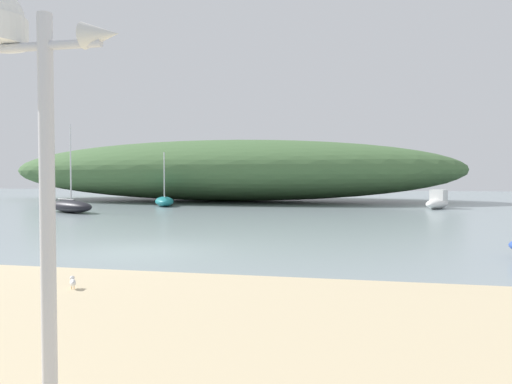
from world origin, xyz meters
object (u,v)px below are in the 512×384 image
at_px(motorboat_west_reach, 437,202).
at_px(sailboat_off_point, 164,201).
at_px(sailboat_east_reach, 71,206).
at_px(mast_structure, 8,58).
at_px(seagull_near_waterline, 73,282).

xyz_separation_m(motorboat_west_reach, sailboat_off_point, (-18.64, -1.11, -0.11)).
xyz_separation_m(motorboat_west_reach, sailboat_east_reach, (-21.64, -7.88, -0.07)).
height_order(mast_structure, motorboat_west_reach, mast_structure).
bearing_deg(sailboat_off_point, seagull_near_waterline, -71.00).
height_order(sailboat_off_point, seagull_near_waterline, sailboat_off_point).
xyz_separation_m(sailboat_east_reach, sailboat_off_point, (3.00, 6.78, -0.04)).
bearing_deg(sailboat_east_reach, motorboat_west_reach, 20.02).
distance_m(mast_structure, seagull_near_waterline, 5.11).
bearing_deg(seagull_near_waterline, motorboat_west_reach, 68.10).
xyz_separation_m(motorboat_west_reach, seagull_near_waterline, (-10.25, -25.49, -0.13)).
bearing_deg(sailboat_east_reach, mast_structure, -58.17).
distance_m(motorboat_west_reach, seagull_near_waterline, 27.47).
bearing_deg(seagull_near_waterline, sailboat_off_point, 109.00).
bearing_deg(motorboat_west_reach, seagull_near_waterline, -111.90).
relative_size(motorboat_west_reach, sailboat_east_reach, 0.61).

